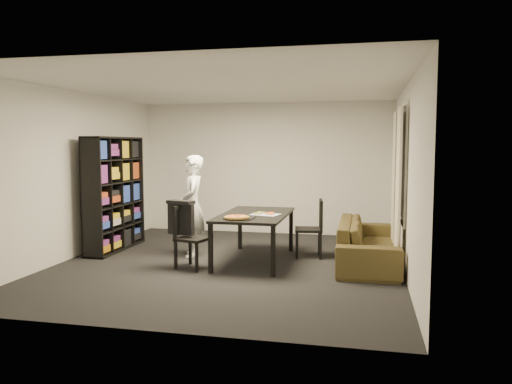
% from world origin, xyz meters
% --- Properties ---
extents(room, '(5.01, 5.51, 2.61)m').
position_xyz_m(room, '(0.00, 0.00, 1.30)').
color(room, black).
rests_on(room, ground).
extents(window_pane, '(0.02, 1.40, 1.60)m').
position_xyz_m(window_pane, '(2.48, 0.60, 1.50)').
color(window_pane, black).
rests_on(window_pane, room).
extents(window_frame, '(0.03, 1.52, 1.72)m').
position_xyz_m(window_frame, '(2.48, 0.60, 1.50)').
color(window_frame, white).
rests_on(window_frame, room).
extents(curtain_left, '(0.03, 0.70, 2.25)m').
position_xyz_m(curtain_left, '(2.40, 0.08, 1.15)').
color(curtain_left, silver).
rests_on(curtain_left, room).
extents(curtain_right, '(0.03, 0.70, 2.25)m').
position_xyz_m(curtain_right, '(2.40, 1.12, 1.15)').
color(curtain_right, silver).
rests_on(curtain_right, room).
extents(bookshelf, '(0.35, 1.50, 1.90)m').
position_xyz_m(bookshelf, '(-2.16, 0.60, 0.95)').
color(bookshelf, black).
rests_on(bookshelf, room).
extents(dining_table, '(0.97, 1.75, 0.73)m').
position_xyz_m(dining_table, '(0.33, 0.27, 0.66)').
color(dining_table, black).
rests_on(dining_table, room).
extents(chair_left, '(0.51, 0.51, 0.90)m').
position_xyz_m(chair_left, '(-0.52, -0.32, 0.51)').
color(chair_left, black).
rests_on(chair_left, room).
extents(chair_right, '(0.48, 0.48, 0.91)m').
position_xyz_m(chair_right, '(1.18, 0.76, 0.52)').
color(chair_right, black).
rests_on(chair_right, room).
extents(draped_jacket, '(0.43, 0.27, 0.50)m').
position_xyz_m(draped_jacket, '(-0.64, -0.29, 0.74)').
color(draped_jacket, black).
rests_on(draped_jacket, chair_left).
extents(person, '(0.56, 0.68, 1.61)m').
position_xyz_m(person, '(-0.72, 0.42, 0.80)').
color(person, white).
rests_on(person, room).
extents(baking_tray, '(0.41, 0.33, 0.01)m').
position_xyz_m(baking_tray, '(0.22, -0.23, 0.74)').
color(baking_tray, black).
rests_on(baking_tray, dining_table).
extents(pepperoni_pizza, '(0.35, 0.35, 0.03)m').
position_xyz_m(pepperoni_pizza, '(0.20, -0.32, 0.76)').
color(pepperoni_pizza, olive).
rests_on(pepperoni_pizza, dining_table).
extents(kitchen_towel, '(0.46, 0.39, 0.01)m').
position_xyz_m(kitchen_towel, '(0.51, 0.19, 0.73)').
color(kitchen_towel, white).
rests_on(kitchen_towel, dining_table).
extents(pizza_slices, '(0.45, 0.41, 0.01)m').
position_xyz_m(pizza_slices, '(0.48, 0.25, 0.74)').
color(pizza_slices, gold).
rests_on(pizza_slices, dining_table).
extents(sofa, '(0.86, 2.21, 0.64)m').
position_xyz_m(sofa, '(2.02, 0.48, 0.32)').
color(sofa, '#41351A').
rests_on(sofa, room).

